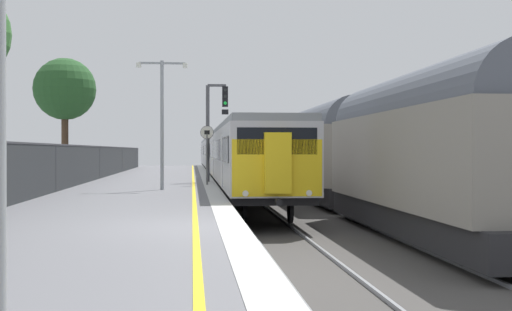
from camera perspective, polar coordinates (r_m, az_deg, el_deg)
name	(u,v)px	position (r m, az deg, el deg)	size (l,w,h in m)	color
ground	(341,254)	(13.94, 7.31, -8.42)	(17.40, 110.00, 1.21)	slate
commuter_train_at_platform	(224,154)	(51.51, -2.72, 0.13)	(2.83, 64.43, 3.81)	#B7B7BC
freight_train_adjacent_track	(301,150)	(39.84, 3.90, 0.49)	(2.60, 55.52, 4.72)	#232326
signal_gantry	(213,121)	(32.58, -3.67, 3.00)	(1.10, 0.24, 4.79)	#47474C
speed_limit_sign	(207,147)	(29.67, -4.23, 0.72)	(0.59, 0.08, 2.64)	#59595B
platform_lamp_mid	(162,113)	(26.26, -8.07, 3.67)	(2.00, 0.20, 5.06)	#93999E
background_tree_centre	(65,91)	(36.31, -16.06, 5.32)	(3.24, 3.24, 6.39)	#473323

